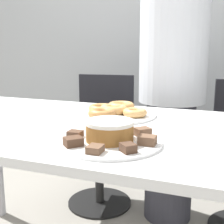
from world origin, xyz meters
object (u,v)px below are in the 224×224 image
person_standing (172,94)px  plate_cake (110,142)px  office_chair_left (101,144)px  frosted_cake (110,130)px  plate_donuts (114,114)px

person_standing → plate_cake: bearing=-91.8°
office_chair_left → frosted_cake: (0.45, -1.01, 0.40)m
office_chair_left → person_standing: bearing=-14.2°
plate_cake → plate_donuts: 0.41m
frosted_cake → office_chair_left: bearing=114.0°
person_standing → frosted_cake: 0.96m
plate_cake → person_standing: bearing=88.2°
person_standing → office_chair_left: 0.62m
office_chair_left → plate_donuts: office_chair_left is taller
plate_donuts → office_chair_left: bearing=117.2°
plate_donuts → person_standing: bearing=74.1°
person_standing → plate_donuts: person_standing is taller
person_standing → office_chair_left: bearing=173.7°
plate_cake → frosted_cake: frosted_cake is taller
office_chair_left → plate_donuts: size_ratio=2.30×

